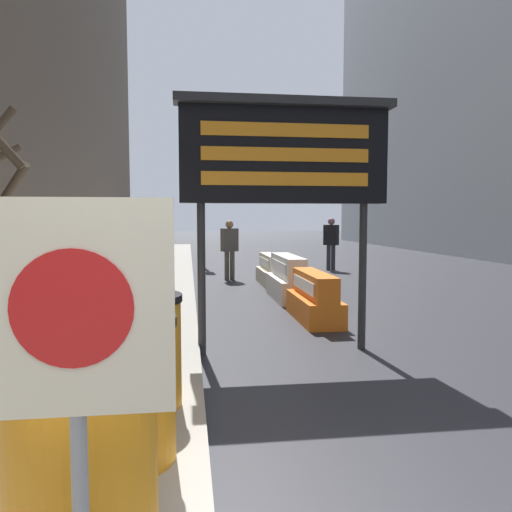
# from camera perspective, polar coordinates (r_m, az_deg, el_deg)

# --- Properties ---
(barrel_drum_foreground) EXTENTS (0.72, 0.72, 0.94)m
(barrel_drum_foreground) POSITION_cam_1_polar(r_m,az_deg,el_deg) (2.61, -19.30, -21.07)
(barrel_drum_foreground) COLOR orange
(barrel_drum_foreground) RESTS_ON sidewalk_left
(barrel_drum_middle) EXTENTS (0.72, 0.72, 0.94)m
(barrel_drum_middle) POSITION_cam_1_polar(r_m,az_deg,el_deg) (3.46, -15.08, -14.44)
(barrel_drum_middle) COLOR orange
(barrel_drum_middle) RESTS_ON sidewalk_left
(barrel_drum_back) EXTENTS (0.72, 0.72, 0.94)m
(barrel_drum_back) POSITION_cam_1_polar(r_m,az_deg,el_deg) (4.36, -13.15, -10.45)
(barrel_drum_back) COLOR orange
(barrel_drum_back) RESTS_ON sidewalk_left
(warning_sign) EXTENTS (0.69, 0.08, 1.65)m
(warning_sign) POSITION_cam_1_polar(r_m,az_deg,el_deg) (1.85, -20.01, -8.96)
(warning_sign) COLOR gray
(warning_sign) RESTS_ON sidewalk_left
(message_board) EXTENTS (2.71, 0.36, 3.16)m
(message_board) POSITION_cam_1_polar(r_m,az_deg,el_deg) (6.31, 3.27, 11.38)
(message_board) COLOR #28282B
(message_board) RESTS_ON ground_plane
(jersey_barrier_orange_near) EXTENTS (0.60, 1.77, 0.80)m
(jersey_barrier_orange_near) POSITION_cam_1_polar(r_m,az_deg,el_deg) (8.39, 6.65, -4.92)
(jersey_barrier_orange_near) COLOR orange
(jersey_barrier_orange_near) RESTS_ON ground_plane
(jersey_barrier_white) EXTENTS (0.64, 1.97, 0.91)m
(jersey_barrier_white) POSITION_cam_1_polar(r_m,az_deg,el_deg) (10.52, 3.65, -2.73)
(jersey_barrier_white) COLOR silver
(jersey_barrier_white) RESTS_ON ground_plane
(jersey_barrier_cream) EXTENTS (0.50, 1.77, 0.77)m
(jersey_barrier_cream) POSITION_cam_1_polar(r_m,az_deg,el_deg) (12.78, 1.61, -1.74)
(jersey_barrier_cream) COLOR beige
(jersey_barrier_cream) RESTS_ON ground_plane
(traffic_cone_near) EXTENTS (0.31, 0.31, 0.56)m
(traffic_cone_near) POSITION_cam_1_polar(r_m,az_deg,el_deg) (13.72, 1.66, -1.59)
(traffic_cone_near) COLOR black
(traffic_cone_near) RESTS_ON ground_plane
(traffic_light_near_curb) EXTENTS (0.28, 0.44, 3.63)m
(traffic_light_near_curb) POSITION_cam_1_polar(r_m,az_deg,el_deg) (17.57, -6.30, 7.45)
(traffic_light_near_curb) COLOR #2D2D30
(traffic_light_near_curb) RESTS_ON ground_plane
(pedestrian_worker) EXTENTS (0.49, 0.39, 1.63)m
(pedestrian_worker) POSITION_cam_1_polar(r_m,az_deg,el_deg) (13.60, -3.05, 1.27)
(pedestrian_worker) COLOR #514C42
(pedestrian_worker) RESTS_ON ground_plane
(pedestrian_passerby) EXTENTS (0.52, 0.48, 1.70)m
(pedestrian_passerby) POSITION_cam_1_polar(r_m,az_deg,el_deg) (16.27, 8.58, 1.89)
(pedestrian_passerby) COLOR #333338
(pedestrian_passerby) RESTS_ON ground_plane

